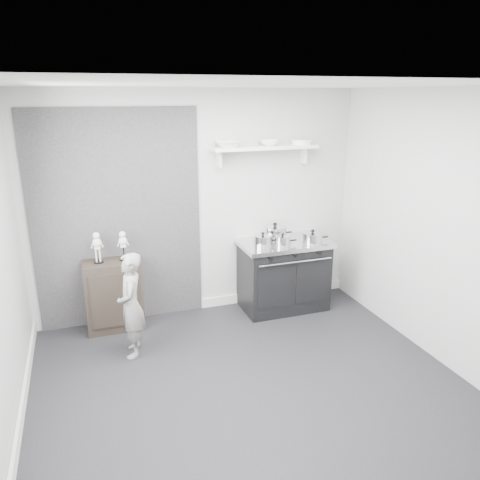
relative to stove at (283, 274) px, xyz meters
name	(u,v)px	position (x,y,z in m)	size (l,w,h in m)	color
ground	(249,386)	(-1.00, -1.48, -0.45)	(4.00, 4.00, 0.00)	black
room_shell	(235,215)	(-1.09, -1.33, 1.19)	(4.02, 3.62, 2.71)	#B7B8B5
wall_shelf	(265,148)	(-0.20, 0.20, 1.56)	(1.30, 0.26, 0.24)	white
stove	(283,274)	(0.00, 0.00, 0.00)	(1.10, 0.69, 0.89)	black
side_cabinet	(114,295)	(-2.08, 0.13, -0.03)	(0.63, 0.37, 0.82)	black
child	(131,305)	(-1.95, -0.53, 0.11)	(0.41, 0.27, 1.12)	gray
pot_front_left	(263,241)	(-0.32, -0.09, 0.51)	(0.31, 0.23, 0.18)	silver
pot_back_left	(275,233)	(-0.09, 0.10, 0.53)	(0.38, 0.29, 0.23)	silver
pot_front_right	(313,238)	(0.30, -0.17, 0.51)	(0.33, 0.25, 0.17)	silver
pot_front_center	(283,241)	(-0.10, -0.16, 0.50)	(0.28, 0.19, 0.16)	silver
skeleton_full	(97,245)	(-2.21, 0.13, 0.58)	(0.11, 0.07, 0.41)	silver
skeleton_torso	(123,244)	(-1.93, 0.13, 0.57)	(0.11, 0.07, 0.39)	silver
bowl_large	(228,144)	(-0.66, 0.19, 1.63)	(0.30, 0.30, 0.07)	white
bowl_small	(270,143)	(-0.14, 0.19, 1.63)	(0.22, 0.22, 0.07)	white
plate_stack	(302,142)	(0.28, 0.19, 1.62)	(0.24, 0.24, 0.06)	white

